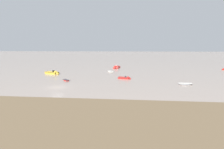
# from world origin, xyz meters

# --- Properties ---
(ground_plane) EXTENTS (800.00, 800.00, 0.00)m
(ground_plane) POSITION_xyz_m (0.00, 0.00, 0.00)
(ground_plane) COLOR gray
(rowboat_moored_0) EXTENTS (3.76, 1.33, 0.59)m
(rowboat_moored_0) POSITION_xyz_m (32.98, 6.85, 0.16)
(rowboat_moored_0) COLOR gray
(rowboat_moored_0) RESTS_ON ground
(motorboat_moored_1) EXTENTS (3.24, 6.85, 2.26)m
(motorboat_moored_1) POSITION_xyz_m (11.20, 45.09, 0.31)
(motorboat_moored_1) COLOR red
(motorboat_moored_1) RESTS_ON ground
(rowboat_moored_1) EXTENTS (2.93, 2.91, 0.49)m
(rowboat_moored_1) POSITION_xyz_m (-0.95, 9.32, 0.13)
(rowboat_moored_1) COLOR red
(rowboat_moored_1) RESTS_ON ground
(motorboat_moored_2) EXTENTS (4.51, 2.71, 1.46)m
(motorboat_moored_2) POSITION_xyz_m (16.77, 14.59, 0.20)
(motorboat_moored_2) COLOR red
(motorboat_moored_2) RESTS_ON ground
(motorboat_moored_3) EXTENTS (6.65, 4.59, 2.17)m
(motorboat_moored_3) POSITION_xyz_m (-10.54, 22.77, 0.30)
(motorboat_moored_3) COLOR gold
(motorboat_moored_3) RESTS_ON ground
(rowboat_moored_3) EXTENTS (2.92, 3.47, 0.54)m
(rowboat_moored_3) POSITION_xyz_m (9.97, 30.92, 0.15)
(rowboat_moored_3) COLOR white
(rowboat_moored_3) RESTS_ON ground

